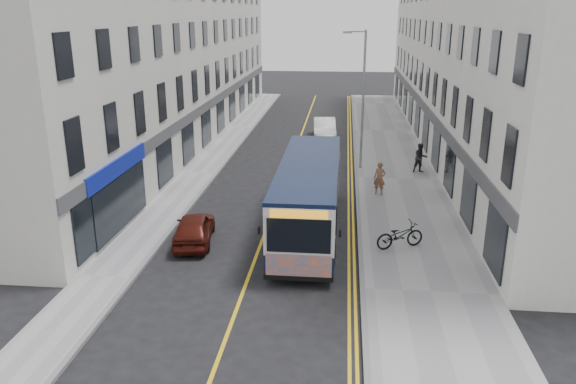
% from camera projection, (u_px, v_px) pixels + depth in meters
% --- Properties ---
extents(ground, '(140.00, 140.00, 0.00)m').
position_uv_depth(ground, '(251.00, 270.00, 20.43)').
color(ground, black).
rests_on(ground, ground).
extents(pavement_east, '(4.50, 64.00, 0.12)m').
position_uv_depth(pavement_east, '(397.00, 179.00, 31.17)').
color(pavement_east, '#979799').
rests_on(pavement_east, ground).
extents(pavement_west, '(2.00, 64.00, 0.12)m').
position_uv_depth(pavement_west, '(199.00, 174.00, 32.24)').
color(pavement_west, '#979799').
rests_on(pavement_west, ground).
extents(kerb_east, '(0.18, 64.00, 0.13)m').
position_uv_depth(kerb_east, '(356.00, 178.00, 31.38)').
color(kerb_east, slate).
rests_on(kerb_east, ground).
extents(kerb_west, '(0.18, 64.00, 0.13)m').
position_uv_depth(kerb_west, '(216.00, 174.00, 32.14)').
color(kerb_west, slate).
rests_on(kerb_west, ground).
extents(road_centre_line, '(0.12, 64.00, 0.01)m').
position_uv_depth(road_centre_line, '(286.00, 177.00, 31.78)').
color(road_centre_line, yellow).
rests_on(road_centre_line, ground).
extents(road_dbl_yellow_inner, '(0.10, 64.00, 0.01)m').
position_uv_depth(road_dbl_yellow_inner, '(348.00, 179.00, 31.44)').
color(road_dbl_yellow_inner, yellow).
rests_on(road_dbl_yellow_inner, ground).
extents(road_dbl_yellow_outer, '(0.10, 64.00, 0.01)m').
position_uv_depth(road_dbl_yellow_outer, '(352.00, 179.00, 31.42)').
color(road_dbl_yellow_outer, yellow).
rests_on(road_dbl_yellow_outer, ground).
extents(terrace_east, '(6.00, 46.00, 13.00)m').
position_uv_depth(terrace_east, '(472.00, 50.00, 37.19)').
color(terrace_east, white).
rests_on(terrace_east, ground).
extents(terrace_west, '(6.00, 46.00, 13.00)m').
position_uv_depth(terrace_west, '(171.00, 48.00, 39.15)').
color(terrace_west, silver).
rests_on(terrace_west, ground).
extents(streetlamp, '(1.32, 0.18, 8.00)m').
position_uv_depth(streetlamp, '(362.00, 96.00, 31.92)').
color(streetlamp, gray).
rests_on(streetlamp, ground).
extents(city_bus, '(2.45, 10.46, 3.04)m').
position_uv_depth(city_bus, '(309.00, 195.00, 23.48)').
color(city_bus, black).
rests_on(city_bus, ground).
extents(bicycle, '(2.09, 1.43, 1.04)m').
position_uv_depth(bicycle, '(400.00, 235.00, 21.91)').
color(bicycle, black).
rests_on(bicycle, pavement_east).
extents(pedestrian_near, '(0.69, 0.55, 1.67)m').
position_uv_depth(pedestrian_near, '(380.00, 178.00, 28.21)').
color(pedestrian_near, brown).
rests_on(pedestrian_near, pavement_east).
extents(pedestrian_far, '(0.96, 0.84, 1.69)m').
position_uv_depth(pedestrian_far, '(420.00, 158.00, 32.06)').
color(pedestrian_far, '#222227').
rests_on(pedestrian_far, pavement_east).
extents(car_white, '(1.87, 4.57, 1.47)m').
position_uv_depth(car_white, '(324.00, 129.00, 41.09)').
color(car_white, white).
rests_on(car_white, ground).
extents(car_maroon, '(1.93, 3.79, 1.24)m').
position_uv_depth(car_maroon, '(194.00, 228.00, 22.68)').
color(car_maroon, '#46120B').
rests_on(car_maroon, ground).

